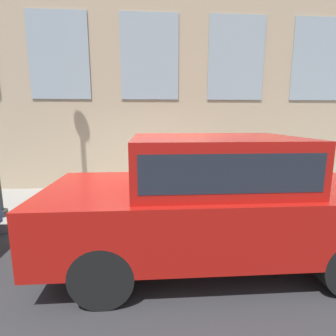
{
  "coord_description": "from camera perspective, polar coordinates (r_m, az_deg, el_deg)",
  "views": [
    {
      "loc": [
        -4.73,
        0.02,
        2.08
      ],
      "look_at": [
        0.81,
        -0.36,
        1.03
      ],
      "focal_mm": 28.0,
      "sensor_mm": 36.0,
      "label": 1
    }
  ],
  "objects": [
    {
      "name": "fire_hydrant",
      "position": [
        5.59,
        -1.73,
        -5.7
      ],
      "size": [
        0.31,
        0.43,
        0.68
      ],
      "color": "gold",
      "rests_on": "sidewalk"
    },
    {
      "name": "sidewalk",
      "position": [
        6.35,
        -3.6,
        -7.69
      ],
      "size": [
        2.59,
        60.0,
        0.16
      ],
      "color": "gray",
      "rests_on": "ground_plane"
    },
    {
      "name": "person",
      "position": [
        5.86,
        1.64,
        -0.58
      ],
      "size": [
        0.31,
        0.21,
        1.29
      ],
      "rotation": [
        0.0,
        0.0,
        -0.35
      ],
      "color": "#726651",
      "rests_on": "sidewalk"
    },
    {
      "name": "building_facade",
      "position": [
        7.77,
        -4.09,
        26.52
      ],
      "size": [
        0.33,
        40.0,
        8.39
      ],
      "color": "tan",
      "rests_on": "ground_plane"
    },
    {
      "name": "parked_car_red_near",
      "position": [
        3.83,
        9.7,
        -5.8
      ],
      "size": [
        2.0,
        4.65,
        1.84
      ],
      "color": "black",
      "rests_on": "ground_plane"
    },
    {
      "name": "ground_plane",
      "position": [
        5.17,
        -3.48,
        -13.07
      ],
      "size": [
        80.0,
        80.0,
        0.0
      ],
      "primitive_type": "plane",
      "color": "#2D2D30"
    }
  ]
}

